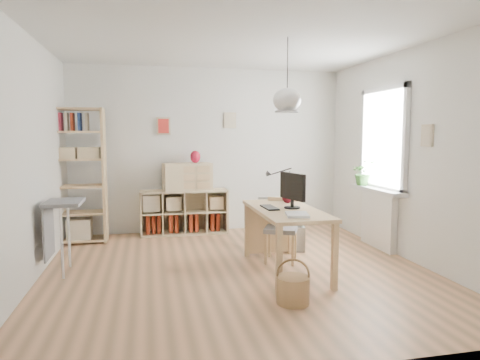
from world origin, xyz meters
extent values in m
plane|color=tan|center=(0.00, 0.00, 0.00)|extent=(4.50, 4.50, 0.00)
plane|color=white|center=(0.00, 2.25, 1.35)|extent=(4.50, 0.00, 4.50)
plane|color=white|center=(0.00, -2.25, 1.35)|extent=(4.50, 0.00, 4.50)
plane|color=white|center=(-2.25, 0.00, 1.35)|extent=(0.00, 4.50, 4.50)
plane|color=white|center=(2.25, 0.00, 1.35)|extent=(0.00, 4.50, 4.50)
plane|color=white|center=(0.00, 0.00, 2.70)|extent=(4.50, 4.50, 0.00)
cylinder|color=black|center=(0.55, -0.15, 2.36)|extent=(0.01, 0.01, 0.68)
ellipsoid|color=white|center=(0.55, -0.15, 2.00)|extent=(0.32, 0.32, 0.27)
cube|color=white|center=(2.23, 0.60, 1.55)|extent=(0.03, 1.00, 1.30)
cube|color=white|center=(2.21, 0.06, 1.55)|extent=(0.06, 0.08, 1.46)
cube|color=white|center=(2.21, 1.14, 1.55)|extent=(0.06, 0.08, 1.46)
cube|color=white|center=(2.21, 0.60, 2.24)|extent=(0.06, 1.16, 0.08)
cube|color=white|center=(2.21, 0.60, 0.86)|extent=(0.06, 1.16, 0.08)
cube|color=white|center=(2.19, 0.60, 0.40)|extent=(0.10, 0.80, 0.80)
cube|color=white|center=(2.14, 0.60, 0.83)|extent=(0.22, 1.20, 0.06)
cube|color=#D9A97D|center=(0.55, -0.15, 0.73)|extent=(0.70, 1.50, 0.04)
cube|color=#D9A97D|center=(0.25, -0.85, 0.35)|extent=(0.06, 0.06, 0.71)
cube|color=#D9A97D|center=(0.25, 0.55, 0.35)|extent=(0.06, 0.06, 0.71)
cube|color=#D9A97D|center=(0.85, -0.85, 0.35)|extent=(0.06, 0.06, 0.71)
cube|color=#D9A97D|center=(0.85, 0.55, 0.35)|extent=(0.06, 0.06, 0.71)
cube|color=#D6B58D|center=(-0.45, 2.04, 0.01)|extent=(1.40, 0.38, 0.03)
cube|color=#D6B58D|center=(-0.45, 2.04, 0.70)|extent=(1.40, 0.38, 0.03)
cube|color=#D6B58D|center=(-1.14, 2.04, 0.36)|extent=(0.03, 0.38, 0.72)
cube|color=#D6B58D|center=(0.23, 2.04, 0.36)|extent=(0.03, 0.38, 0.72)
cube|color=#D6B58D|center=(-0.45, 2.22, 0.36)|extent=(1.40, 0.02, 0.72)
cube|color=maroon|center=(-1.03, 2.06, 0.19)|extent=(0.06, 0.26, 0.30)
cube|color=maroon|center=(-0.94, 2.06, 0.19)|extent=(0.05, 0.26, 0.30)
cube|color=maroon|center=(-0.86, 2.06, 0.19)|extent=(0.05, 0.26, 0.30)
cube|color=maroon|center=(-0.67, 2.06, 0.19)|extent=(0.05, 0.26, 0.30)
cube|color=maroon|center=(-0.58, 2.06, 0.19)|extent=(0.05, 0.26, 0.30)
cube|color=maroon|center=(-0.35, 2.06, 0.19)|extent=(0.06, 0.26, 0.30)
cube|color=maroon|center=(-0.26, 2.06, 0.19)|extent=(0.06, 0.26, 0.30)
cube|color=maroon|center=(0.00, 2.06, 0.19)|extent=(0.06, 0.26, 0.30)
cube|color=maroon|center=(0.09, 2.06, 0.19)|extent=(0.05, 0.26, 0.30)
cube|color=#D9A97D|center=(-2.41, 1.80, 1.00)|extent=(0.04, 0.38, 2.00)
cube|color=#D9A97D|center=(-1.65, 1.80, 1.00)|extent=(0.04, 0.38, 2.00)
cube|color=#D9A97D|center=(-2.03, 1.80, 0.05)|extent=(0.76, 0.38, 0.03)
cube|color=#D9A97D|center=(-2.03, 1.80, 0.45)|extent=(0.76, 0.38, 0.03)
cube|color=#D9A97D|center=(-2.03, 1.80, 0.85)|extent=(0.76, 0.38, 0.03)
cube|color=#D9A97D|center=(-2.03, 1.80, 1.25)|extent=(0.76, 0.38, 0.03)
cube|color=#D9A97D|center=(-2.03, 1.80, 1.65)|extent=(0.76, 0.38, 0.03)
cube|color=#D9A97D|center=(-2.03, 1.80, 1.98)|extent=(0.76, 0.38, 0.03)
cube|color=navy|center=(-2.31, 1.80, 1.79)|extent=(0.04, 0.18, 0.26)
cube|color=maroon|center=(-2.23, 1.80, 1.79)|extent=(0.04, 0.18, 0.26)
cube|color=beige|center=(-2.15, 1.80, 1.79)|extent=(0.04, 0.18, 0.26)
cube|color=maroon|center=(-2.07, 1.80, 1.79)|extent=(0.04, 0.18, 0.26)
cube|color=navy|center=(-1.97, 1.80, 1.79)|extent=(0.04, 0.18, 0.26)
cube|color=beige|center=(-1.87, 1.80, 1.79)|extent=(0.04, 0.18, 0.26)
cube|color=gray|center=(-1.97, 0.35, 0.83)|extent=(0.40, 0.55, 0.04)
cylinder|color=white|center=(-1.97, 0.13, 0.41)|extent=(0.03, 0.03, 0.82)
cylinder|color=white|center=(-1.97, 0.57, 0.41)|extent=(0.03, 0.03, 0.82)
cube|color=gray|center=(-2.15, 0.35, 0.50)|extent=(0.02, 0.50, 0.62)
cube|color=gray|center=(0.62, 0.24, 0.42)|extent=(0.52, 0.52, 0.06)
cube|color=#D9A97D|center=(0.40, 0.15, 0.20)|extent=(0.04, 0.04, 0.39)
cube|color=#D9A97D|center=(0.53, 0.46, 0.20)|extent=(0.04, 0.04, 0.39)
cube|color=#D9A97D|center=(0.70, 0.01, 0.20)|extent=(0.04, 0.04, 0.39)
cube|color=#D9A97D|center=(0.84, 0.32, 0.20)|extent=(0.04, 0.04, 0.39)
cube|color=#D9A97D|center=(0.69, 0.40, 0.62)|extent=(0.37, 0.19, 0.35)
cylinder|color=#AF804F|center=(0.32, -1.09, 0.13)|extent=(0.32, 0.32, 0.26)
torus|color=#AF804F|center=(0.32, -1.09, 0.28)|extent=(0.31, 0.12, 0.32)
cube|color=silver|center=(0.81, 0.86, 0.01)|extent=(0.76, 0.62, 0.02)
cube|color=silver|center=(0.51, 0.95, 0.17)|extent=(0.15, 0.44, 0.34)
cube|color=silver|center=(1.12, 0.77, 0.17)|extent=(0.15, 0.44, 0.34)
cube|color=silver|center=(0.75, 0.65, 0.17)|extent=(0.64, 0.20, 0.34)
cube|color=silver|center=(0.87, 1.07, 0.17)|extent=(0.64, 0.20, 0.34)
cube|color=silver|center=(0.93, 1.25, 0.49)|extent=(0.69, 0.39, 0.42)
sphere|color=gold|center=(0.64, 0.84, 0.25)|extent=(0.15, 0.15, 0.15)
sphere|color=#1B74BF|center=(0.94, 0.88, 0.25)|extent=(0.15, 0.15, 0.15)
sphere|color=red|center=(0.79, 0.84, 0.25)|extent=(0.15, 0.15, 0.15)
sphere|color=#408B32|center=(0.96, 0.72, 0.25)|extent=(0.15, 0.15, 0.15)
cylinder|color=black|center=(0.63, -0.14, 0.76)|extent=(0.19, 0.19, 0.02)
cylinder|color=black|center=(0.63, -0.14, 0.81)|extent=(0.04, 0.04, 0.09)
cube|color=black|center=(0.63, -0.14, 1.01)|extent=(0.16, 0.47, 0.31)
cube|color=black|center=(0.37, -0.08, 0.76)|extent=(0.14, 0.36, 0.02)
cylinder|color=black|center=(0.82, 0.52, 0.77)|extent=(0.05, 0.05, 0.04)
cylinder|color=black|center=(0.82, 0.52, 0.95)|extent=(0.01, 0.01, 0.36)
cone|color=black|center=(0.52, 0.44, 1.11)|extent=(0.09, 0.06, 0.08)
sphere|color=#4F0A16|center=(0.70, 0.24, 0.82)|extent=(0.14, 0.14, 0.14)
cube|color=white|center=(0.52, -0.60, 0.76)|extent=(0.29, 0.33, 0.03)
cube|color=#D6B58D|center=(-0.39, 2.04, 0.94)|extent=(0.80, 0.44, 0.44)
ellipsoid|color=maroon|center=(-0.26, 2.04, 1.25)|extent=(0.16, 0.16, 0.20)
imported|color=#2A5821|center=(2.12, 0.95, 1.05)|extent=(0.40, 0.37, 0.37)
camera|label=1|loc=(-1.02, -4.84, 1.60)|focal=32.00mm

